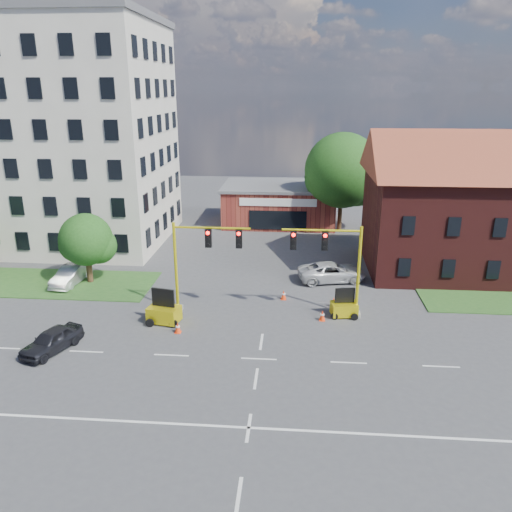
% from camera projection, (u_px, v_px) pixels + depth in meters
% --- Properties ---
extents(ground, '(120.00, 120.00, 0.00)m').
position_uv_depth(ground, '(259.00, 359.00, 28.00)').
color(ground, '#414144').
rests_on(ground, ground).
extents(grass_verge_nw, '(22.00, 6.00, 0.08)m').
position_uv_depth(grass_verge_nw, '(14.00, 282.00, 38.96)').
color(grass_verge_nw, '#23511E').
rests_on(grass_verge_nw, ground).
extents(lane_markings, '(60.00, 36.00, 0.01)m').
position_uv_depth(lane_markings, '(254.00, 389.00, 25.16)').
color(lane_markings, silver).
rests_on(lane_markings, ground).
extents(office_block, '(18.40, 15.40, 20.60)m').
position_uv_depth(office_block, '(65.00, 134.00, 46.91)').
color(office_block, beige).
rests_on(office_block, ground).
extents(brick_shop, '(12.40, 8.40, 4.30)m').
position_uv_depth(brick_shop, '(279.00, 204.00, 55.61)').
color(brick_shop, maroon).
rests_on(brick_shop, ground).
extents(townhouse_row, '(21.00, 11.00, 11.50)m').
position_uv_depth(townhouse_row, '(499.00, 200.00, 39.82)').
color(townhouse_row, '#491716').
rests_on(townhouse_row, ground).
extents(tree_large, '(8.09, 7.70, 10.27)m').
position_uv_depth(tree_large, '(346.00, 173.00, 51.06)').
color(tree_large, '#3C2515').
rests_on(tree_large, ground).
extents(tree_nw_front, '(4.21, 4.01, 5.51)m').
position_uv_depth(tree_nw_front, '(89.00, 241.00, 37.97)').
color(tree_nw_front, '#3C2515').
rests_on(tree_nw_front, ground).
extents(signal_mast_west, '(5.30, 0.60, 6.20)m').
position_uv_depth(signal_mast_west, '(200.00, 257.00, 32.74)').
color(signal_mast_west, gray).
rests_on(signal_mast_west, ground).
extents(signal_mast_east, '(5.30, 0.60, 6.20)m').
position_uv_depth(signal_mast_east, '(333.00, 260.00, 32.07)').
color(signal_mast_east, gray).
rests_on(signal_mast_east, ground).
extents(trailer_west, '(2.19, 1.68, 2.24)m').
position_uv_depth(trailer_west, '(164.00, 312.00, 32.14)').
color(trailer_west, yellow).
rests_on(trailer_west, ground).
extents(trailer_east, '(1.84, 1.38, 1.91)m').
position_uv_depth(trailer_east, '(344.00, 308.00, 33.08)').
color(trailer_east, yellow).
rests_on(trailer_east, ground).
extents(cone_a, '(0.40, 0.40, 0.70)m').
position_uv_depth(cone_a, '(178.00, 328.00, 30.90)').
color(cone_a, '#FF390D').
rests_on(cone_a, ground).
extents(cone_b, '(0.40, 0.40, 0.70)m').
position_uv_depth(cone_b, '(284.00, 295.00, 35.77)').
color(cone_b, '#FF390D').
rests_on(cone_b, ground).
extents(cone_c, '(0.40, 0.40, 0.70)m').
position_uv_depth(cone_c, '(322.00, 316.00, 32.53)').
color(cone_c, '#FF390D').
rests_on(cone_c, ground).
extents(cone_d, '(0.40, 0.40, 0.70)m').
position_uv_depth(cone_d, '(333.00, 302.00, 34.57)').
color(cone_d, '#FF390D').
rests_on(cone_d, ground).
extents(pickup_white, '(5.69, 3.52, 1.47)m').
position_uv_depth(pickup_white, '(332.00, 272.00, 39.11)').
color(pickup_white, silver).
rests_on(pickup_white, ground).
extents(sedan_dark, '(2.89, 4.20, 1.33)m').
position_uv_depth(sedan_dark, '(52.00, 340.00, 28.67)').
color(sedan_dark, black).
rests_on(sedan_dark, ground).
extents(sedan_silver_front, '(1.87, 4.40, 1.41)m').
position_uv_depth(sedan_silver_front, '(71.00, 275.00, 38.52)').
color(sedan_silver_front, '#9CA0A3').
rests_on(sedan_silver_front, ground).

